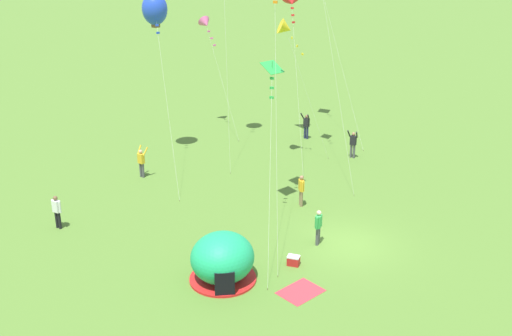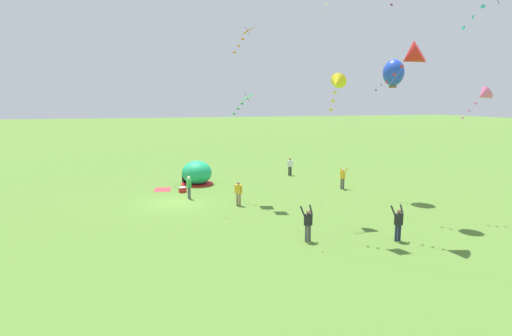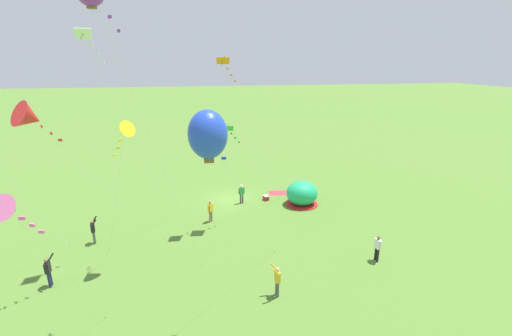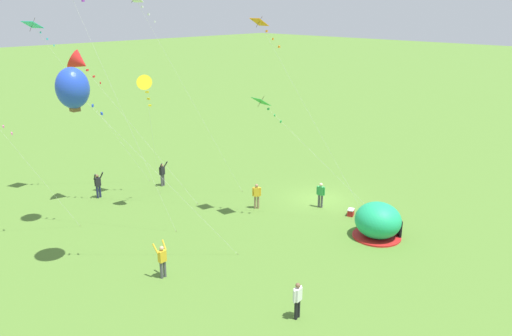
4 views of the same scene
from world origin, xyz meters
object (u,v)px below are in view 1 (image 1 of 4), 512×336
(cooler_box, at_px, (293,260))
(popup_tent, at_px, (222,259))
(kite_blue, at_px, (155,9))
(kite_green, at_px, (272,74))
(person_flying_kite, at_px, (306,125))
(kite_pink, at_px, (206,24))
(person_far_back, at_px, (57,210))
(person_near_tent, at_px, (318,225))
(kite_red, at_px, (292,0))
(person_with_toddler, at_px, (353,143))
(person_arms_raised, at_px, (141,161))
(person_center_field, at_px, (301,189))
(kite_yellow, at_px, (286,28))

(cooler_box, bearing_deg, popup_tent, 151.99)
(kite_blue, distance_m, kite_green, 11.10)
(person_flying_kite, xyz_separation_m, kite_pink, (-2.49, 7.17, 6.61))
(cooler_box, relative_size, person_flying_kite, 0.33)
(popup_tent, relative_size, kite_pink, 0.35)
(person_far_back, bearing_deg, person_near_tent, -56.96)
(person_near_tent, height_order, person_far_back, same)
(kite_red, bearing_deg, kite_blue, 151.03)
(person_with_toddler, height_order, kite_pink, kite_pink)
(person_arms_raised, distance_m, person_center_field, 9.99)
(cooler_box, bearing_deg, kite_blue, 69.23)
(kite_pink, height_order, kite_blue, kite_blue)
(person_center_field, bearing_deg, person_arms_raised, 106.67)
(person_far_back, bearing_deg, person_with_toddler, -17.62)
(popup_tent, distance_m, kite_blue, 17.94)
(cooler_box, relative_size, person_with_toddler, 0.33)
(person_center_field, distance_m, person_flying_kite, 11.25)
(person_with_toddler, xyz_separation_m, person_flying_kite, (1.21, 4.56, 0.00))
(person_center_field, distance_m, kite_yellow, 10.02)
(person_center_field, xyz_separation_m, person_near_tent, (-2.90, -3.12, 0.00))
(kite_pink, relative_size, kite_green, 1.04)
(person_arms_raised, xyz_separation_m, kite_pink, (9.63, 3.99, 6.61))
(kite_yellow, bearing_deg, popup_tent, -152.05)
(person_arms_raised, relative_size, kite_pink, 0.23)
(person_with_toddler, relative_size, person_far_back, 1.10)
(person_center_field, height_order, kite_green, kite_green)
(person_flying_kite, relative_size, kite_yellow, 0.21)
(person_arms_raised, bearing_deg, person_near_tent, -90.17)
(popup_tent, height_order, person_flying_kite, popup_tent)
(kite_yellow, relative_size, kite_red, 0.86)
(kite_yellow, bearing_deg, kite_green, -147.04)
(cooler_box, xyz_separation_m, person_center_field, (5.15, 3.40, 0.74))
(cooler_box, distance_m, kite_pink, 22.01)
(person_center_field, xyz_separation_m, kite_blue, (0.52, 11.55, 8.32))
(kite_yellow, distance_m, kite_blue, 7.95)
(kite_blue, bearing_deg, kite_green, -100.78)
(cooler_box, xyz_separation_m, kite_red, (13.49, 10.62, 9.28))
(popup_tent, distance_m, kite_yellow, 16.20)
(person_with_toddler, distance_m, kite_red, 10.08)
(popup_tent, distance_m, kite_red, 20.56)
(kite_green, bearing_deg, person_arms_raised, 98.74)
(cooler_box, height_order, kite_yellow, kite_yellow)
(person_arms_raised, height_order, kite_yellow, kite_yellow)
(kite_pink, bearing_deg, person_center_field, -116.52)
(person_arms_raised, xyz_separation_m, person_near_tent, (-0.04, -12.69, -0.03))
(person_arms_raised, xyz_separation_m, person_far_back, (-6.95, -2.07, -0.03))
(popup_tent, xyz_separation_m, kite_pink, (14.78, 15.44, 6.61))
(kite_yellow, xyz_separation_m, kite_green, (-6.27, -4.07, -1.06))
(person_with_toddler, bearing_deg, person_center_field, -167.20)
(person_near_tent, bearing_deg, person_arms_raised, 89.83)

